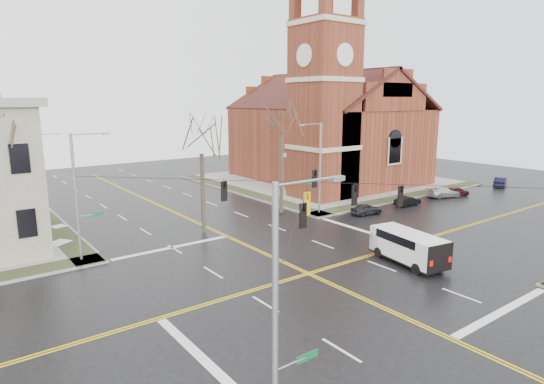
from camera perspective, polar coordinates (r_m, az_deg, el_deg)
ground at (r=30.84m, az=4.60°, el=-10.18°), size 120.00×120.00×0.00m
sidewalks at (r=30.81m, az=4.60°, el=-10.04°), size 80.00×80.00×0.17m
road_markings at (r=30.84m, az=4.60°, el=-10.17°), size 100.00×100.00×0.01m
church at (r=63.72m, az=6.80°, el=8.84°), size 24.28×27.48×27.50m
signal_pole_ne at (r=45.23m, az=5.89°, el=3.32°), size 2.75×0.22×9.00m
signal_pole_nw at (r=34.42m, az=-23.12°, el=-0.18°), size 2.75×0.22×9.00m
signal_pole_sw at (r=14.13m, az=1.00°, el=-15.68°), size 2.75×0.22×9.00m
span_wires at (r=29.12m, az=4.80°, el=1.23°), size 23.02×23.02×0.03m
traffic_signals at (r=28.77m, az=5.65°, el=-0.43°), size 8.21×8.26×1.30m
streetlight_north_a at (r=50.60m, az=-26.87°, el=2.45°), size 2.30×0.20×8.00m
streetlight_north_b at (r=70.27m, az=-29.79°, el=4.40°), size 2.30×0.20×8.00m
cargo_van at (r=33.72m, az=16.45°, el=-6.35°), size 3.15×6.09×2.21m
parked_car_a at (r=46.60m, az=11.74°, el=-2.11°), size 3.49×1.81×1.13m
parked_car_b at (r=51.58m, az=16.64°, el=-1.07°), size 3.30×1.28×1.07m
parked_car_c at (r=57.40m, az=20.76°, el=-0.03°), size 4.38×2.83×1.18m
parked_car_d at (r=58.74m, az=22.12°, el=0.09°), size 3.52×2.03×1.13m
parked_car_e at (r=67.54m, az=26.73°, el=1.16°), size 4.06×2.66×1.26m
tree_nw_far at (r=35.98m, az=-30.82°, el=6.28°), size 4.00×4.00×12.59m
tree_nw_near at (r=38.90m, az=-8.85°, el=5.40°), size 4.00×4.00×10.08m
tree_ne at (r=44.79m, az=1.20°, el=7.88°), size 4.00×4.00×11.76m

